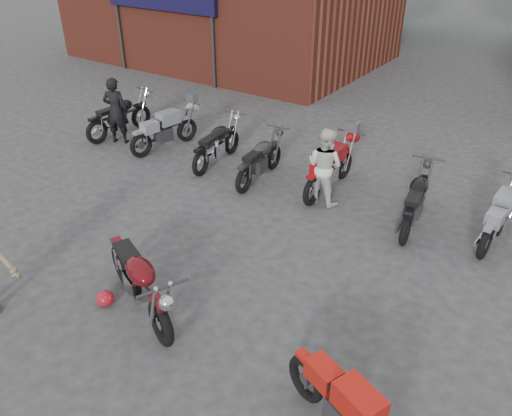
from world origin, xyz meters
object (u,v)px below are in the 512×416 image
Objects in this scene: row_bike_6 at (501,214)px; person_dark at (116,111)px; vintage_motorcycle at (139,277)px; row_bike_4 at (331,165)px; helmet at (105,298)px; row_bike_1 at (165,127)px; row_bike_5 at (416,198)px; row_bike_2 at (217,142)px; person_light at (325,166)px; sportbike at (350,408)px; row_bike_0 at (120,114)px; row_bike_3 at (260,157)px.

person_dark is at bearing 98.30° from row_bike_6.
vintage_motorcycle is 1.07× the size of row_bike_4.
helmet is 6.10m from row_bike_1.
row_bike_6 is at bearing -85.83° from row_bike_5.
vintage_motorcycle is 5.37m from row_bike_2.
person_light reaches higher than vintage_motorcycle.
row_bike_1 is at bearing 124.42° from helmet.
row_bike_2 is at bearing 161.27° from sportbike.
row_bike_2 is 2.90m from row_bike_4.
sportbike is 1.01× the size of row_bike_6.
row_bike_4 is (1.11, 5.35, 0.47)m from helmet.
row_bike_0 is at bearing 163.15° from vintage_motorcycle.
person_dark is at bearing 88.78° from row_bike_3.
helmet is at bearing 168.36° from row_bike_4.
person_dark is 5.93m from row_bike_4.
sportbike is 0.95× the size of row_bike_4.
person_dark is at bearing 84.44° from row_bike_5.
row_bike_4 is (4.54, 0.33, 0.02)m from row_bike_1.
row_bike_3 is at bearing 154.65° from sportbike.
helmet is at bearing -167.57° from row_bike_2.
row_bike_4 is (5.88, 0.73, -0.27)m from person_dark.
vintage_motorcycle is 5.15m from row_bike_4.
vintage_motorcycle is 1.36× the size of person_light.
row_bike_1 reaches higher than helmet.
person_light is (-2.89, 4.87, 0.25)m from sportbike.
vintage_motorcycle reaches higher than row_bike_3.
helmet is 4.96m from row_bike_3.
row_bike_4 is 1.07× the size of row_bike_6.
row_bike_2 is 1.03× the size of row_bike_3.
vintage_motorcycle is at bearing -130.15° from row_bike_1.
row_bike_2 is (3.00, 0.43, -0.30)m from person_dark.
person_light is at bearing -168.07° from row_bike_4.
person_light is 3.01m from row_bike_2.
person_light is at bearing -82.32° from row_bike_1.
sportbike reaches higher than helmet.
row_bike_3 is (1.34, -0.14, -0.01)m from row_bike_2.
row_bike_1 is 3.01m from row_bike_3.
sportbike is 0.97× the size of row_bike_5.
row_bike_4 reaches higher than helmet.
person_dark is (-4.78, 4.62, 0.75)m from helmet.
row_bike_1 is (1.34, 0.39, -0.29)m from person_dark.
row_bike_5 is at bearing 106.48° from row_bike_6.
row_bike_1 reaches higher than row_bike_2.
row_bike_4 is at bearing -75.99° from row_bike_1.
row_bike_6 is at bearing 49.56° from helmet.
row_bike_4 is (2.88, 0.29, 0.03)m from row_bike_2.
row_bike_3 is at bearing 157.84° from person_dark.
helmet is 7.17m from row_bike_0.
row_bike_2 is at bearing 3.05° from person_light.
row_bike_5 is at bearing 58.31° from helmet.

